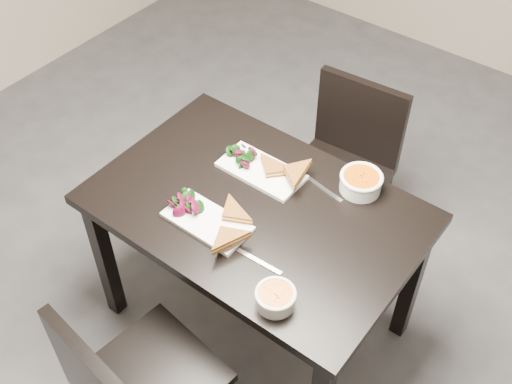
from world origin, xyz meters
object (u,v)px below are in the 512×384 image
at_px(plate_near, 207,222).
at_px(soup_bowl_far, 361,181).
at_px(soup_bowl_near, 276,297).
at_px(plate_far, 261,171).
at_px(table, 256,223).
at_px(chair_far, 345,160).

bearing_deg(plate_near, soup_bowl_far, 54.17).
distance_m(soup_bowl_near, plate_far, 0.61).
xyz_separation_m(soup_bowl_near, soup_bowl_far, (-0.05, 0.61, 0.01)).
distance_m(table, soup_bowl_far, 0.42).
distance_m(chair_far, plate_near, 0.89).
height_order(table, plate_near, plate_near).
xyz_separation_m(chair_far, soup_bowl_far, (0.26, -0.37, 0.31)).
distance_m(plate_near, plate_far, 0.33).
xyz_separation_m(plate_far, soup_bowl_far, (0.35, 0.15, 0.03)).
bearing_deg(soup_bowl_near, plate_far, 131.35).
xyz_separation_m(chair_far, plate_far, (-0.09, -0.52, 0.27)).
height_order(table, plate_far, plate_far).
height_order(soup_bowl_near, plate_far, soup_bowl_near).
bearing_deg(soup_bowl_far, plate_near, -125.83).
relative_size(plate_near, soup_bowl_near, 2.37).
bearing_deg(chair_far, table, -94.84).
relative_size(chair_far, plate_far, 2.55).
bearing_deg(chair_far, plate_far, -104.67).
relative_size(chair_far, soup_bowl_near, 6.34).
bearing_deg(plate_near, soup_bowl_near, -17.95).
xyz_separation_m(table, plate_near, (-0.09, -0.18, 0.11)).
bearing_deg(plate_near, chair_far, 84.05).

